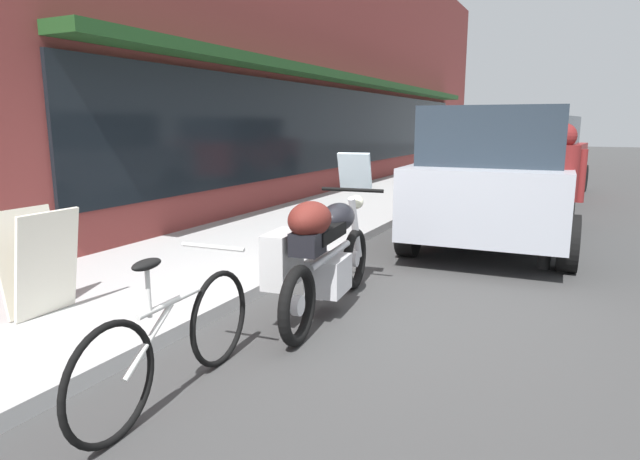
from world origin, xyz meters
name	(u,v)px	position (x,y,z in m)	size (l,w,h in m)	color
ground_plane	(371,320)	(0.00, 0.00, 0.00)	(80.00, 80.00, 0.00)	#3A3A3A
storefront_building	(354,60)	(8.89, 3.86, 3.22)	(25.77, 0.90, 6.58)	brown
sidewalk_curb	(406,188)	(9.00, 2.45, 0.06)	(30.00, 2.51, 0.12)	#ACACAC
touring_motorcycle	(322,250)	(-0.12, 0.42, 0.60)	(2.15, 0.62, 1.39)	black
parked_bicycle	(172,342)	(-1.81, 0.61, 0.37)	(1.71, 0.48, 0.93)	black
parked_minivan	(500,173)	(3.82, -0.48, 0.98)	(4.58, 2.20, 1.87)	#9EA3AD
pedestrian_walking	(560,180)	(2.45, -1.31, 1.04)	(0.50, 0.52, 1.67)	#2D2D2D
sandwich_board_sign	(38,262)	(-1.35, 2.39, 0.56)	(0.55, 0.40, 0.86)	silver
parked_car_down_block	(532,154)	(9.29, -0.42, 0.96)	(4.63, 2.45, 1.82)	maroon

